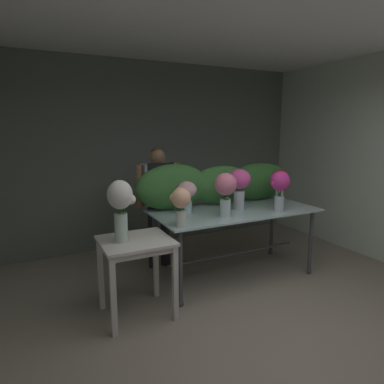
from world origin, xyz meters
name	(u,v)px	position (x,y,z in m)	size (l,w,h in m)	color
ground_plane	(205,279)	(0.00, 1.68, 0.00)	(7.41, 7.41, 0.00)	gray
wall_back	(156,155)	(0.00, 3.37, 1.43)	(5.11, 0.12, 2.86)	slate
wall_right	(355,157)	(2.56, 1.68, 1.43)	(0.12, 3.49, 2.86)	silver
ceiling_slab	(207,29)	(0.00, 1.68, 2.92)	(5.23, 3.49, 0.12)	silver
display_table_glass	(235,219)	(0.36, 1.60, 0.74)	(2.03, 0.96, 0.87)	#A8C8C9
side_table_white	(136,250)	(-1.00, 1.28, 0.68)	(0.68, 0.62, 0.79)	silver
florist	(158,195)	(-0.36, 2.33, 0.99)	(0.60, 0.24, 1.60)	#232328
foliage_backdrop	(220,184)	(0.36, 1.96, 1.13)	(2.30, 0.31, 0.56)	#387033
vase_crimson_anemones	(280,182)	(1.00, 1.54, 1.17)	(0.22, 0.22, 0.46)	silver
vase_fuchsia_ranunculus	(239,184)	(0.41, 1.60, 1.18)	(0.30, 0.27, 0.50)	silver
vase_rosy_hydrangea	(225,189)	(0.08, 1.38, 1.18)	(0.26, 0.25, 0.50)	silver
vase_blush_freesia	(186,194)	(-0.25, 1.72, 1.10)	(0.26, 0.23, 0.38)	silver
vase_magenta_peonies	(280,186)	(0.82, 1.33, 1.17)	(0.25, 0.24, 0.48)	silver
vase_peach_carnations	(181,203)	(-0.53, 1.26, 1.11)	(0.22, 0.20, 0.40)	silver
vase_white_roses_tall	(120,204)	(-1.14, 1.28, 1.16)	(0.26, 0.24, 0.59)	silver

